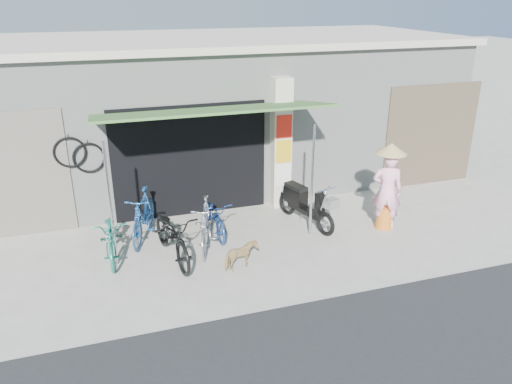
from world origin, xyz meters
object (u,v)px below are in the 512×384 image
object	(u,v)px
bike_teal	(112,236)
bike_silver	(206,224)
bike_black	(172,235)
nun	(387,187)
bike_blue	(143,215)
bike_navy	(214,216)
moped	(304,204)
street_dog	(241,256)

from	to	relation	value
bike_teal	bike_silver	bearing A→B (deg)	-3.36
bike_teal	bike_black	world-z (taller)	bike_black
bike_black	nun	bearing A→B (deg)	-9.33
bike_black	bike_silver	size ratio (longest dim) A/B	1.13
bike_blue	nun	xyz separation A→B (m)	(4.93, -1.05, 0.40)
bike_black	bike_navy	distance (m)	1.28
moped	bike_black	bearing A→B (deg)	176.52
bike_teal	bike_silver	distance (m)	1.78
bike_blue	nun	bearing A→B (deg)	7.72
bike_blue	nun	size ratio (longest dim) A/B	0.91
bike_teal	bike_navy	world-z (taller)	bike_teal
bike_silver	bike_navy	size ratio (longest dim) A/B	1.11
bike_teal	moped	distance (m)	4.04
bike_blue	bike_black	size ratio (longest dim) A/B	0.90
street_dog	bike_blue	bearing A→B (deg)	22.78
bike_black	street_dog	distance (m)	1.35
street_dog	nun	bearing A→B (deg)	-95.89
bike_blue	bike_navy	size ratio (longest dim) A/B	1.13
bike_black	moped	world-z (taller)	moped
bike_navy	moped	world-z (taller)	moped
bike_blue	moped	distance (m)	3.39
moped	nun	bearing A→B (deg)	-40.62
bike_navy	nun	size ratio (longest dim) A/B	0.81
bike_teal	bike_blue	world-z (taller)	bike_blue
bike_silver	street_dog	world-z (taller)	bike_silver
bike_black	bike_teal	bearing A→B (deg)	148.63
bike_blue	moped	world-z (taller)	same
bike_silver	moped	size ratio (longest dim) A/B	0.94
bike_teal	bike_blue	size ratio (longest dim) A/B	0.99
bike_silver	moped	xyz separation A→B (m)	(2.26, 0.42, -0.03)
bike_silver	moped	distance (m)	2.30
street_dog	nun	size ratio (longest dim) A/B	0.34
bike_black	nun	size ratio (longest dim) A/B	1.01
bike_blue	bike_black	bearing A→B (deg)	-48.10
bike_black	moped	xyz separation A→B (m)	(2.95, 0.68, -0.03)
bike_navy	street_dog	xyz separation A→B (m)	(0.12, -1.55, -0.13)
bike_silver	street_dog	distance (m)	1.12
bike_blue	bike_navy	world-z (taller)	bike_blue
bike_black	bike_navy	xyz separation A→B (m)	(0.99, 0.80, -0.10)
bike_teal	moped	bearing A→B (deg)	5.76
bike_blue	moped	bearing A→B (deg)	13.79
bike_silver	moped	bearing A→B (deg)	27.23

